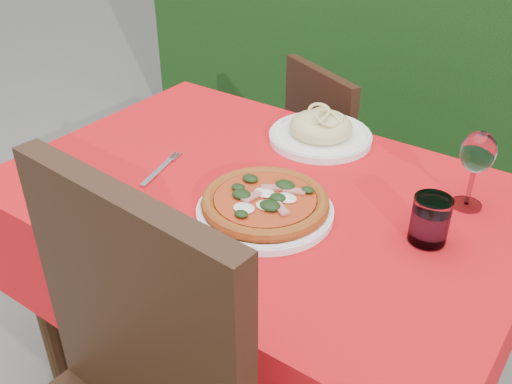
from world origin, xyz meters
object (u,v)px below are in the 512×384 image
Objects in this scene: pizza_plate at (265,205)px; water_glass at (430,222)px; wine_glass at (478,155)px; chair_far at (336,157)px; pasta_plate at (321,131)px; fork at (157,172)px.

water_glass reaches higher than pizza_plate.
water_glass is 0.55× the size of wine_glass.
chair_far is 2.51× the size of pizza_plate.
wine_glass is at bearing 164.79° from chair_far.
pasta_plate reaches higher than pizza_plate.
pizza_plate is 0.36m from water_glass.
water_glass is 0.21m from wine_glass.
chair_far is 0.86m from fork.
water_glass is at bearing -33.43° from pasta_plate.
fork is (-0.33, -0.01, -0.02)m from pizza_plate.
pasta_plate is at bearing 102.05° from pizza_plate.
pasta_plate is at bearing 44.33° from fork.
pasta_plate is at bearing 146.57° from water_glass.
water_glass is (0.57, -0.68, 0.32)m from chair_far.
fork is at bearing 107.17° from chair_far.
pasta_plate reaches higher than chair_far.
pasta_plate is 2.75× the size of water_glass.
pizza_plate is 0.33m from fork.
pizza_plate is at bearing -160.50° from water_glass.
water_glass is 0.52× the size of fork.
wine_glass is (0.59, -0.49, 0.41)m from chair_far.
pizza_plate is at bearing -77.95° from pasta_plate.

